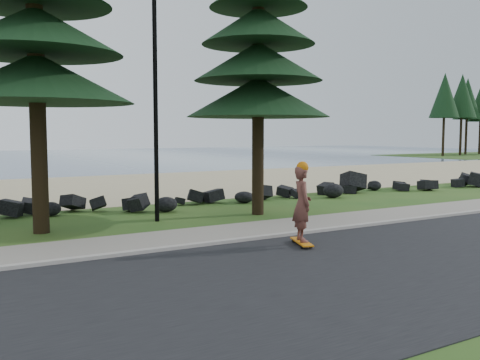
% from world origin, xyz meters
% --- Properties ---
extents(ground, '(160.00, 160.00, 0.00)m').
position_xyz_m(ground, '(0.00, 0.00, 0.00)').
color(ground, '#214A17').
rests_on(ground, ground).
extents(road, '(160.00, 7.00, 0.02)m').
position_xyz_m(road, '(0.00, -4.50, 0.01)').
color(road, black).
rests_on(road, ground).
extents(kerb, '(160.00, 0.20, 0.10)m').
position_xyz_m(kerb, '(0.00, -0.90, 0.05)').
color(kerb, '#A59D94').
rests_on(kerb, ground).
extents(sidewalk, '(160.00, 2.00, 0.08)m').
position_xyz_m(sidewalk, '(0.00, 0.20, 0.04)').
color(sidewalk, gray).
rests_on(sidewalk, ground).
extents(beach_sand, '(160.00, 15.00, 0.01)m').
position_xyz_m(beach_sand, '(0.00, 14.50, 0.01)').
color(beach_sand, tan).
rests_on(beach_sand, ground).
extents(seawall_boulders, '(60.00, 2.40, 1.10)m').
position_xyz_m(seawall_boulders, '(0.00, 5.60, 0.00)').
color(seawall_boulders, black).
rests_on(seawall_boulders, ground).
extents(lamp_post, '(0.25, 0.14, 8.14)m').
position_xyz_m(lamp_post, '(0.00, 3.20, 4.13)').
color(lamp_post, black).
rests_on(lamp_post, ground).
extents(skateboarder, '(0.65, 1.13, 2.06)m').
position_xyz_m(skateboarder, '(1.63, -2.09, 1.03)').
color(skateboarder, orange).
rests_on(skateboarder, ground).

